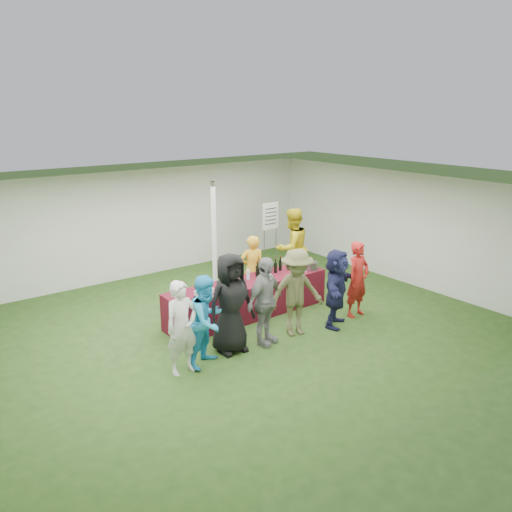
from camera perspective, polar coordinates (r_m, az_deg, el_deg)
ground at (r=9.92m, az=-3.32°, el=-8.16°), size 60.00×60.00×0.00m
tent at (r=10.67m, az=-4.79°, el=1.32°), size 10.00×10.00×10.00m
serving_table at (r=10.33m, az=-0.89°, el=-4.85°), size 3.60×0.80×0.75m
wine_bottles at (r=10.63m, az=1.37°, el=-1.39°), size 0.71×0.16×0.32m
wine_glasses at (r=9.74m, az=-2.01°, el=-3.16°), size 2.78×0.12×0.16m
water_bottle at (r=10.26m, az=-0.89°, el=-2.15°), size 0.07×0.07×0.23m
bar_towel at (r=11.12m, az=5.14°, el=-1.21°), size 0.25×0.18×0.03m
dump_bucket at (r=10.95m, az=6.38°, el=-1.11°), size 0.27×0.27×0.18m
wine_list_sign at (r=13.03m, az=1.66°, el=4.00°), size 0.50×0.03×1.80m
staff_pourer at (r=10.87m, az=-0.45°, el=-1.56°), size 0.65×0.53×1.53m
staff_back at (r=11.91m, az=4.12°, el=0.94°), size 0.95×0.76×1.90m
customer_0 at (r=8.11m, az=-8.45°, el=-8.11°), size 0.59×0.40×1.57m
customer_1 at (r=8.33m, az=-5.61°, el=-7.34°), size 0.93×0.85×1.56m
customer_2 at (r=8.68m, az=-2.90°, el=-5.42°), size 0.90×0.60×1.80m
customer_3 at (r=8.96m, az=1.02°, el=-5.22°), size 1.04×0.67×1.64m
customer_4 at (r=9.35m, az=4.64°, el=-4.19°), size 1.21×0.89×1.68m
customer_5 at (r=9.84m, az=9.15°, el=-3.63°), size 1.47×1.18×1.56m
customer_6 at (r=10.39m, az=11.56°, el=-2.63°), size 0.60×0.42×1.58m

